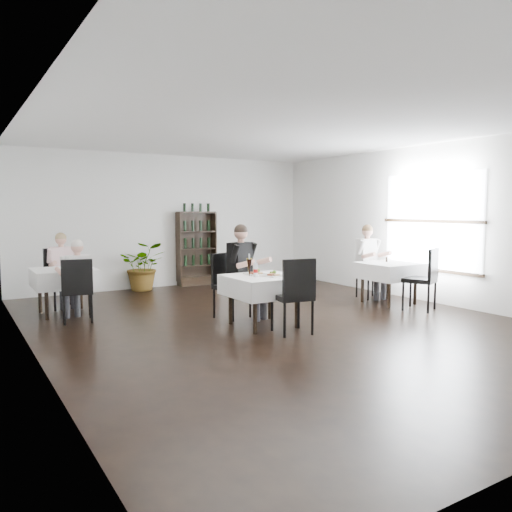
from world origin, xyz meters
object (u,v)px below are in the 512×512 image
Objects in this scene: main_table at (263,286)px; potted_tree at (144,266)px; wine_shelf at (197,249)px; diner_main at (245,264)px.

potted_tree reaches higher than main_table.
main_table is at bearing -101.78° from wine_shelf.
wine_shelf is 4.41m from main_table.
potted_tree is at bearing -175.08° from wine_shelf.
main_table is 0.68m from diner_main.
main_table is at bearing -84.17° from potted_tree.
diner_main is (-0.86, -3.69, 0.04)m from wine_shelf.
wine_shelf is 1.70× the size of main_table.
potted_tree is (-1.33, -0.11, -0.31)m from wine_shelf.
wine_shelf reaches higher than diner_main.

